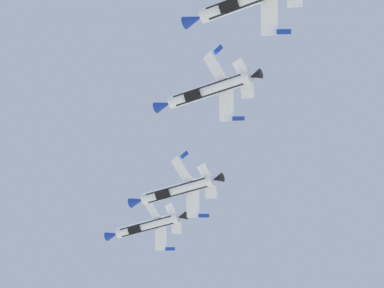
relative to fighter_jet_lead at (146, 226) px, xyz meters
The scene contains 4 objects.
fighter_jet_lead is the anchor object (origin of this frame).
fighter_jet_left_wing 20.63m from the fighter_jet_lead, 66.49° to the right, with size 15.34×8.38×7.96m.
fighter_jet_right_wing 40.98m from the fighter_jet_lead, 67.99° to the right, with size 15.34×8.16×8.32m.
fighter_jet_left_outer 61.93m from the fighter_jet_lead, 68.89° to the right, with size 15.34×8.24×8.19m.
Camera 1 is at (1.97, -0.50, 1.44)m, focal length 86.40 mm.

